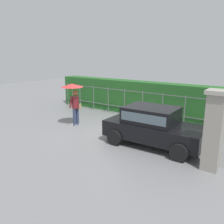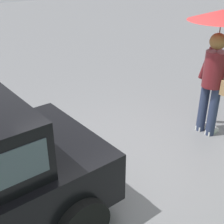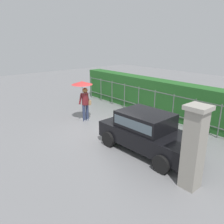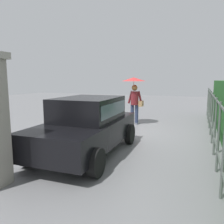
# 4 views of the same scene
# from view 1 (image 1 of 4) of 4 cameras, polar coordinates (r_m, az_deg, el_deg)

# --- Properties ---
(ground_plane) EXTENTS (40.00, 40.00, 0.00)m
(ground_plane) POSITION_cam_1_polar(r_m,az_deg,el_deg) (10.51, -2.34, -4.84)
(ground_plane) COLOR slate
(car) EXTENTS (3.78, 1.95, 1.48)m
(car) POSITION_cam_1_polar(r_m,az_deg,el_deg) (8.92, 10.02, -3.08)
(car) COLOR black
(car) RESTS_ON ground
(pedestrian) EXTENTS (1.04, 1.04, 2.04)m
(pedestrian) POSITION_cam_1_polar(r_m,az_deg,el_deg) (11.25, -9.35, 4.15)
(pedestrian) COLOR #2D3856
(pedestrian) RESTS_ON ground
(gate_pillar) EXTENTS (0.60, 0.60, 2.42)m
(gate_pillar) POSITION_cam_1_polar(r_m,az_deg,el_deg) (7.41, 23.67, -4.07)
(gate_pillar) COLOR gray
(gate_pillar) RESTS_ON ground
(fence_section) EXTENTS (10.40, 0.05, 1.50)m
(fence_section) POSITION_cam_1_polar(r_m,az_deg,el_deg) (12.87, 5.21, 2.43)
(fence_section) COLOR #59605B
(fence_section) RESTS_ON ground
(hedge_row) EXTENTS (11.35, 0.90, 1.90)m
(hedge_row) POSITION_cam_1_polar(r_m,az_deg,el_deg) (13.46, 6.81, 3.44)
(hedge_row) COLOR #235B23
(hedge_row) RESTS_ON ground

